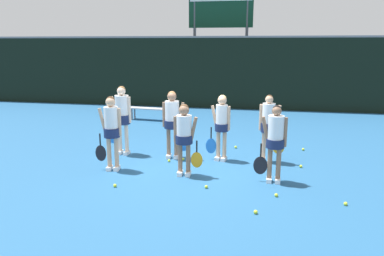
{
  "coord_description": "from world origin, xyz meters",
  "views": [
    {
      "loc": [
        1.68,
        -8.42,
        2.91
      ],
      "look_at": [
        0.02,
        0.1,
        0.92
      ],
      "focal_mm": 35.0,
      "sensor_mm": 36.0,
      "label": 1
    }
  ],
  "objects": [
    {
      "name": "player_2",
      "position": [
        1.94,
        -0.67,
        0.97
      ],
      "size": [
        0.67,
        0.38,
        1.66
      ],
      "rotation": [
        0.0,
        0.0,
        -0.03
      ],
      "color": "#8C664C",
      "rests_on": "ground_plane"
    },
    {
      "name": "tennis_ball_7",
      "position": [
        0.59,
        -1.31,
        0.03
      ],
      "size": [
        0.07,
        0.07,
        0.07
      ],
      "primitive_type": "sphere",
      "color": "#CCE033",
      "rests_on": "ground_plane"
    },
    {
      "name": "player_6",
      "position": [
        1.81,
        0.71,
        0.98
      ],
      "size": [
        0.64,
        0.35,
        1.68
      ],
      "rotation": [
        0.0,
        0.0,
        -0.07
      ],
      "color": "tan",
      "rests_on": "ground_plane"
    },
    {
      "name": "tennis_ball_2",
      "position": [
        1.62,
        -2.31,
        0.04
      ],
      "size": [
        0.07,
        0.07,
        0.07
      ],
      "primitive_type": "sphere",
      "color": "#CCE033",
      "rests_on": "ground_plane"
    },
    {
      "name": "tennis_ball_4",
      "position": [
        1.99,
        -1.48,
        0.03
      ],
      "size": [
        0.07,
        0.07,
        0.07
      ],
      "primitive_type": "sphere",
      "color": "#CCE033",
      "rests_on": "ground_plane"
    },
    {
      "name": "player_1",
      "position": [
        -0.01,
        -0.62,
        0.96
      ],
      "size": [
        0.65,
        0.38,
        1.61
      ],
      "rotation": [
        0.0,
        0.0,
        0.04
      ],
      "color": "#8C664C",
      "rests_on": "ground_plane"
    },
    {
      "name": "tennis_ball_8",
      "position": [
        2.8,
        1.91,
        0.04
      ],
      "size": [
        0.07,
        0.07,
        0.07
      ],
      "primitive_type": "sphere",
      "color": "#CCE033",
      "rests_on": "ground_plane"
    },
    {
      "name": "player_0",
      "position": [
        -1.73,
        -0.58,
        1.03
      ],
      "size": [
        0.64,
        0.37,
        1.73
      ],
      "rotation": [
        0.0,
        0.0,
        0.12
      ],
      "color": "tan",
      "rests_on": "ground_plane"
    },
    {
      "name": "scoreboard",
      "position": [
        -0.54,
        10.18,
        3.93
      ],
      "size": [
        3.09,
        0.15,
        5.14
      ],
      "color": "#515156",
      "rests_on": "ground_plane"
    },
    {
      "name": "bench_courtside",
      "position": [
        -2.55,
        5.1,
        0.41
      ],
      "size": [
        1.85,
        0.53,
        0.47
      ],
      "rotation": [
        0.0,
        0.0,
        -0.1
      ],
      "color": "#B2B2B7",
      "rests_on": "ground_plane"
    },
    {
      "name": "tennis_ball_3",
      "position": [
        -0.55,
        1.16,
        0.03
      ],
      "size": [
        0.07,
        0.07,
        0.07
      ],
      "primitive_type": "sphere",
      "color": "#CCE033",
      "rests_on": "ground_plane"
    },
    {
      "name": "tennis_ball_9",
      "position": [
        -0.27,
        0.4,
        0.03
      ],
      "size": [
        0.07,
        0.07,
        0.07
      ],
      "primitive_type": "sphere",
      "color": "#CCE033",
      "rests_on": "ground_plane"
    },
    {
      "name": "tennis_ball_6",
      "position": [
        -1.27,
        -1.61,
        0.03
      ],
      "size": [
        0.07,
        0.07,
        0.07
      ],
      "primitive_type": "sphere",
      "color": "#CCE033",
      "rests_on": "ground_plane"
    },
    {
      "name": "player_3",
      "position": [
        -1.96,
        0.67,
        1.09
      ],
      "size": [
        0.69,
        0.41,
        1.82
      ],
      "rotation": [
        0.0,
        0.0,
        -0.08
      ],
      "color": "beige",
      "rests_on": "ground_plane"
    },
    {
      "name": "ground_plane",
      "position": [
        0.0,
        0.0,
        0.0
      ],
      "size": [
        140.0,
        140.0,
        0.0
      ],
      "primitive_type": "plane",
      "color": "#235684"
    },
    {
      "name": "tennis_ball_0",
      "position": [
        0.95,
        1.79,
        0.04
      ],
      "size": [
        0.07,
        0.07,
        0.07
      ],
      "primitive_type": "sphere",
      "color": "#CCE033",
      "rests_on": "ground_plane"
    },
    {
      "name": "tennis_ball_1",
      "position": [
        -0.59,
        0.23,
        0.03
      ],
      "size": [
        0.07,
        0.07,
        0.07
      ],
      "primitive_type": "sphere",
      "color": "#CCE033",
      "rests_on": "ground_plane"
    },
    {
      "name": "tennis_ball_10",
      "position": [
        2.61,
        0.4,
        0.03
      ],
      "size": [
        0.07,
        0.07,
        0.07
      ],
      "primitive_type": "sphere",
      "color": "#CCE033",
      "rests_on": "ground_plane"
    },
    {
      "name": "fence_windscreen",
      "position": [
        0.0,
        8.26,
        1.61
      ],
      "size": [
        60.0,
        0.08,
        3.2
      ],
      "color": "black",
      "rests_on": "ground_plane"
    },
    {
      "name": "player_4",
      "position": [
        -0.58,
        0.58,
        1.04
      ],
      "size": [
        0.69,
        0.41,
        1.73
      ],
      "rotation": [
        0.0,
        0.0,
        0.11
      ],
      "color": "#8C664C",
      "rests_on": "ground_plane"
    },
    {
      "name": "tennis_ball_5",
      "position": [
        3.23,
        -1.65,
        0.04
      ],
      "size": [
        0.07,
        0.07,
        0.07
      ],
      "primitive_type": "sphere",
      "color": "#CCE033",
      "rests_on": "ground_plane"
    },
    {
      "name": "player_5",
      "position": [
        0.66,
        0.63,
        0.98
      ],
      "size": [
        0.61,
        0.34,
        1.66
      ],
      "rotation": [
        0.0,
        0.0,
        -0.18
      ],
      "color": "tan",
      "rests_on": "ground_plane"
    }
  ]
}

